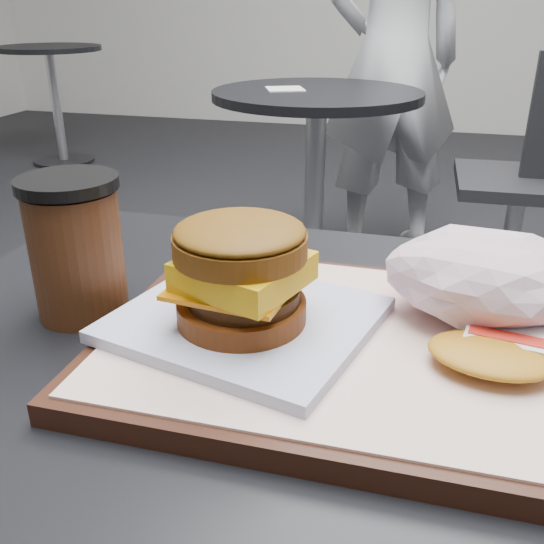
{
  "coord_description": "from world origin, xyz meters",
  "views": [
    {
      "loc": [
        0.04,
        -0.39,
        1.03
      ],
      "look_at": [
        -0.07,
        0.03,
        0.83
      ],
      "focal_mm": 40.0,
      "sensor_mm": 36.0,
      "label": 1
    }
  ],
  "objects": [
    {
      "name": "serving_tray",
      "position": [
        -0.0,
        0.02,
        0.78
      ],
      "size": [
        0.38,
        0.28,
        0.02
      ],
      "color": "black",
      "rests_on": "customer_table"
    },
    {
      "name": "bg_table_mid",
      "position": [
        -2.4,
        3.2,
        0.56
      ],
      "size": [
        0.66,
        0.66,
        0.75
      ],
      "color": "black",
      "rests_on": "ground"
    },
    {
      "name": "coffee_cup",
      "position": [
        -0.25,
        0.04,
        0.83
      ],
      "size": [
        0.08,
        0.08,
        0.12
      ],
      "color": "#41200F",
      "rests_on": "customer_table"
    },
    {
      "name": "napkin",
      "position": [
        -0.46,
        1.64,
        0.75
      ],
      "size": [
        0.16,
        0.16,
        0.0
      ],
      "primitive_type": "cube",
      "rotation": [
        0.0,
        0.0,
        0.39
      ],
      "color": "silver",
      "rests_on": "neighbor_table"
    },
    {
      "name": "patron",
      "position": [
        -0.15,
        2.19,
        0.8
      ],
      "size": [
        0.69,
        0.59,
        1.61
      ],
      "primitive_type": "imported",
      "rotation": [
        0.0,
        0.0,
        3.56
      ],
      "color": "silver",
      "rests_on": "ground"
    },
    {
      "name": "hash_brown",
      "position": [
        0.11,
        0.02,
        0.8
      ],
      "size": [
        0.13,
        0.1,
        0.02
      ],
      "color": "white",
      "rests_on": "serving_tray"
    },
    {
      "name": "crumpled_wrapper",
      "position": [
        0.1,
        0.08,
        0.82
      ],
      "size": [
        0.16,
        0.12,
        0.07
      ],
      "primitive_type": null,
      "color": "silver",
      "rests_on": "serving_tray"
    },
    {
      "name": "neighbor_table",
      "position": [
        -0.35,
        1.65,
        0.55
      ],
      "size": [
        0.7,
        0.7,
        0.75
      ],
      "color": "black",
      "rests_on": "ground"
    },
    {
      "name": "breakfast_sandwich",
      "position": [
        -0.09,
        0.01,
        0.83
      ],
      "size": [
        0.23,
        0.21,
        0.09
      ],
      "color": "silver",
      "rests_on": "serving_tray"
    }
  ]
}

